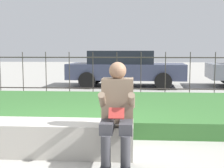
# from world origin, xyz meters

# --- Properties ---
(ground_plane) EXTENTS (60.00, 60.00, 0.00)m
(ground_plane) POSITION_xyz_m (0.00, 0.00, 0.00)
(ground_plane) COLOR #9E9B93
(stone_bench) EXTENTS (2.31, 0.55, 0.43)m
(stone_bench) POSITION_xyz_m (-0.32, 0.00, 0.19)
(stone_bench) COLOR #ADA89E
(stone_bench) RESTS_ON ground_plane
(person_seated_reader) EXTENTS (0.42, 0.73, 1.23)m
(person_seated_reader) POSITION_xyz_m (0.64, -0.31, 0.67)
(person_seated_reader) COLOR black
(person_seated_reader) RESTS_ON ground_plane
(grass_berm) EXTENTS (10.25, 3.48, 0.27)m
(grass_berm) POSITION_xyz_m (0.00, 2.44, 0.13)
(grass_berm) COLOR #33662D
(grass_berm) RESTS_ON ground_plane
(iron_fence) EXTENTS (8.25, 0.03, 1.31)m
(iron_fence) POSITION_xyz_m (-0.00, 4.92, 0.69)
(iron_fence) COLOR #332D28
(iron_fence) RESTS_ON ground_plane
(car_parked_center) EXTENTS (4.33, 2.11, 1.33)m
(car_parked_center) POSITION_xyz_m (0.50, 7.64, 0.71)
(car_parked_center) COLOR #383D56
(car_parked_center) RESTS_ON ground_plane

